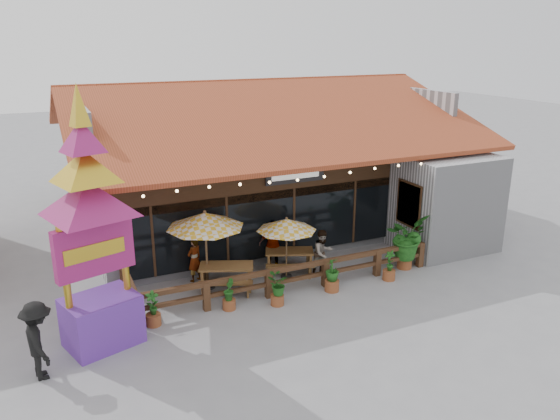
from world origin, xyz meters
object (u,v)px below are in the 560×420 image
thai_sign_tower (89,205)px  picnic_table_left (226,273)px  umbrella_left (205,220)px  umbrella_right (287,225)px  picnic_table_right (289,257)px  tropical_plant (406,238)px  pedestrian (39,341)px

thai_sign_tower → picnic_table_left: bearing=23.6°
umbrella_left → umbrella_right: umbrella_left is taller
umbrella_right → picnic_table_left: size_ratio=1.18×
umbrella_left → umbrella_right: 2.71m
picnic_table_right → tropical_plant: size_ratio=1.06×
thai_sign_tower → tropical_plant: bearing=4.2°
picnic_table_left → tropical_plant: (6.21, -1.01, 0.55)m
tropical_plant → picnic_table_left: bearing=170.8°
tropical_plant → umbrella_right: bearing=165.9°
thai_sign_tower → tropical_plant: size_ratio=3.76×
thai_sign_tower → tropical_plant: 10.64m
umbrella_left → tropical_plant: umbrella_left is taller
tropical_plant → pedestrian: size_ratio=0.99×
umbrella_left → umbrella_right: bearing=-6.9°
umbrella_right → picnic_table_right: 1.41m
picnic_table_right → tropical_plant: bearing=-20.2°
picnic_table_right → tropical_plant: (3.80, -1.40, 0.58)m
picnic_table_left → thai_sign_tower: bearing=-156.4°
pedestrian → picnic_table_right: bearing=-79.0°
thai_sign_tower → pedestrian: 3.37m
picnic_table_left → picnic_table_right: bearing=9.2°
umbrella_left → picnic_table_right: bearing=0.9°
picnic_table_right → thai_sign_tower: 7.56m
umbrella_left → thai_sign_tower: size_ratio=0.36×
umbrella_left → picnic_table_left: (0.53, -0.34, -1.74)m
picnic_table_left → pedestrian: size_ratio=1.09×
pedestrian → picnic_table_left: bearing=-74.2°
umbrella_right → thai_sign_tower: size_ratio=0.35×
picnic_table_right → umbrella_right: bearing=-127.6°
picnic_table_right → thai_sign_tower: size_ratio=0.28×
umbrella_right → thai_sign_tower: (-6.16, -1.79, 1.98)m
picnic_table_left → thai_sign_tower: (-4.04, -1.77, 3.28)m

